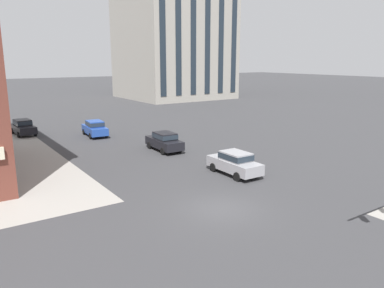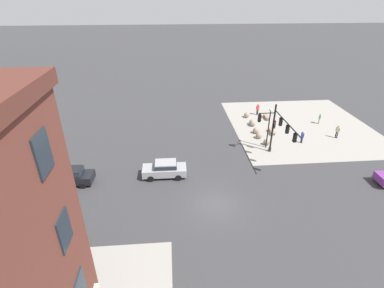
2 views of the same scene
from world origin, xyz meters
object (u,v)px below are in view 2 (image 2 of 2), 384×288
(traffic_signal_main, at_px, (277,128))
(pedestrian_with_bag, at_px, (338,131))
(bollard_sphere_curb_a, at_px, (267,142))
(bollard_sphere_curb_f, at_px, (247,115))
(pedestrian_at_curb, at_px, (320,118))
(bollard_sphere_curb_d, at_px, (253,123))
(pedestrian_near_bench, at_px, (302,136))
(pedestrian_walking_east, at_px, (258,109))
(car_main_northbound_near, at_px, (70,176))
(bollard_sphere_curb_b, at_px, (259,136))
(bench_mid_block, at_px, (267,117))
(bench_near_signal, at_px, (272,131))
(street_lamp_corner_near, at_px, (269,123))
(car_cross_westbound, at_px, (165,169))
(bollard_sphere_curb_e, at_px, (252,122))
(bollard_sphere_curb_c, at_px, (256,130))

(traffic_signal_main, height_order, pedestrian_with_bag, traffic_signal_main)
(bollard_sphere_curb_a, xyz_separation_m, pedestrian_with_bag, (1.12, -9.56, 0.60))
(bollard_sphere_curb_f, relative_size, pedestrian_at_curb, 0.50)
(bollard_sphere_curb_d, height_order, pedestrian_at_curb, pedestrian_at_curb)
(pedestrian_near_bench, relative_size, pedestrian_walking_east, 0.92)
(bollard_sphere_curb_a, bearing_deg, car_main_northbound_near, 106.35)
(pedestrian_walking_east, xyz_separation_m, pedestrian_with_bag, (-8.57, -7.93, 0.00))
(bollard_sphere_curb_f, bearing_deg, bollard_sphere_curb_b, 178.64)
(bench_mid_block, relative_size, pedestrian_with_bag, 1.05)
(bench_near_signal, relative_size, street_lamp_corner_near, 0.36)
(bench_near_signal, height_order, pedestrian_walking_east, pedestrian_walking_east)
(street_lamp_corner_near, bearing_deg, pedestrian_near_bench, -80.35)
(bollard_sphere_curb_a, bearing_deg, pedestrian_walking_east, -9.55)
(bollard_sphere_curb_a, distance_m, bollard_sphere_curb_b, 1.86)
(pedestrian_at_curb, bearing_deg, pedestrian_near_bench, 138.00)
(bollard_sphere_curb_a, distance_m, car_cross_westbound, 13.72)
(bench_near_signal, bearing_deg, pedestrian_at_curb, -71.89)
(pedestrian_at_curb, bearing_deg, traffic_signal_main, 132.23)
(bollard_sphere_curb_e, relative_size, pedestrian_walking_east, 0.46)
(bollard_sphere_curb_d, bearing_deg, car_cross_westbound, 133.08)
(traffic_signal_main, relative_size, bollard_sphere_curb_b, 8.71)
(pedestrian_with_bag, bearing_deg, street_lamp_corner_near, 100.11)
(bollard_sphere_curb_c, relative_size, bench_near_signal, 0.44)
(bollard_sphere_curb_f, bearing_deg, bollard_sphere_curb_c, 178.51)
(bollard_sphere_curb_b, height_order, street_lamp_corner_near, street_lamp_corner_near)
(traffic_signal_main, relative_size, bollard_sphere_curb_e, 8.71)
(bollard_sphere_curb_e, bearing_deg, bollard_sphere_curb_d, 177.72)
(car_cross_westbound, bearing_deg, pedestrian_walking_east, -42.16)
(bench_near_signal, xyz_separation_m, bench_mid_block, (4.86, -0.83, 0.00))
(pedestrian_walking_east, bearing_deg, pedestrian_near_bench, -163.07)
(bollard_sphere_curb_a, bearing_deg, bollard_sphere_curb_e, 1.62)
(street_lamp_corner_near, height_order, car_cross_westbound, street_lamp_corner_near)
(bollard_sphere_curb_b, bearing_deg, bollard_sphere_curb_a, -166.97)
(car_main_northbound_near, bearing_deg, bench_mid_block, -59.29)
(pedestrian_near_bench, bearing_deg, car_main_northbound_near, 104.01)
(pedestrian_walking_east, bearing_deg, bench_near_signal, -179.22)
(bollard_sphere_curb_c, distance_m, bench_near_signal, 2.12)
(street_lamp_corner_near, bearing_deg, bench_near_signal, -27.67)
(bench_mid_block, bearing_deg, pedestrian_near_bench, -165.80)
(pedestrian_at_curb, bearing_deg, pedestrian_with_bag, -178.67)
(pedestrian_near_bench, bearing_deg, pedestrian_walking_east, 16.93)
(traffic_signal_main, distance_m, bollard_sphere_curb_f, 12.43)
(bollard_sphere_curb_d, relative_size, bench_near_signal, 0.44)
(bollard_sphere_curb_b, xyz_separation_m, pedestrian_near_bench, (-1.62, -4.94, 0.51))
(car_main_northbound_near, bearing_deg, bench_near_signal, -67.89)
(pedestrian_with_bag, height_order, car_cross_westbound, pedestrian_with_bag)
(bollard_sphere_curb_e, bearing_deg, bollard_sphere_curb_b, 176.72)
(bench_mid_block, xyz_separation_m, pedestrian_near_bench, (-7.81, -1.98, 0.58))
(bollard_sphere_curb_b, height_order, bollard_sphere_curb_d, same)
(bollard_sphere_curb_b, distance_m, pedestrian_with_bag, 10.02)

